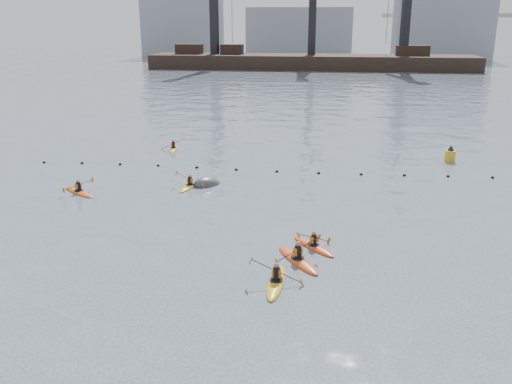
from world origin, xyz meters
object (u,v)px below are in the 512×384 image
kayaker_0 (298,259)px  kayaker_4 (314,246)px  kayaker_5 (174,148)px  nav_buoy (450,156)px  kayaker_1 (276,281)px  kayaker_3 (190,185)px  kayaker_2 (79,192)px  mooring_buoy (207,185)px

kayaker_0 → kayaker_4: (0.66, 1.66, -0.01)m
kayaker_5 → nav_buoy: bearing=-12.5°
kayaker_5 → kayaker_1: bearing=-74.4°
kayaker_0 → kayaker_1: size_ratio=0.97×
kayaker_4 → kayaker_5: (-12.49, 19.29, -0.00)m
kayaker_3 → nav_buoy: nav_buoy is taller
kayaker_0 → kayaker_4: kayaker_0 is taller
kayaker_1 → nav_buoy: (11.31, 22.24, 0.34)m
kayaker_5 → kayaker_2: bearing=-111.4°
kayaker_4 → kayaker_5: bearing=-97.7°
kayaker_1 → kayaker_0: bearing=74.5°
kayaker_2 → nav_buoy: size_ratio=2.00×
kayaker_4 → mooring_buoy: kayaker_4 is taller
kayaker_1 → kayaker_5: (-11.09, 23.26, -0.01)m
kayaker_4 → nav_buoy: bearing=-159.1°
kayaker_1 → kayaker_2: (-13.65, 10.65, -0.01)m
kayaker_4 → kayaker_3: bearing=-87.5°
kayaker_3 → kayaker_1: bearing=-51.2°
kayaker_0 → kayaker_1: bearing=-140.8°
kayaker_3 → kayaker_4: size_ratio=1.14×
kayaker_1 → kayaker_5: bearing=117.9°
kayaker_0 → kayaker_3: kayaker_0 is taller
kayaker_2 → kayaker_4: 16.47m
kayaker_1 → kayaker_3: bearing=120.9°
kayaker_1 → mooring_buoy: kayaker_1 is taller
kayaker_0 → nav_buoy: bearing=29.2°
kayaker_1 → mooring_buoy: size_ratio=1.63×
kayaker_0 → kayaker_4: bearing=35.4°
kayaker_3 → nav_buoy: (18.31, 9.30, 0.35)m
kayaker_1 → kayaker_2: kayaker_1 is taller
kayaker_2 → nav_buoy: nav_buoy is taller
kayaker_2 → mooring_buoy: kayaker_2 is taller
kayaker_0 → kayaker_2: (-14.39, 8.35, -0.01)m
kayaker_0 → kayaker_1: (-0.74, -2.30, -0.00)m
kayaker_5 → mooring_buoy: bearing=-72.2°
kayaker_3 → kayaker_2: bearing=-150.7°
kayaker_1 → kayaker_4: bearing=72.9°
kayaker_3 → nav_buoy: 20.54m
kayaker_4 → kayaker_5: 22.98m
kayaker_4 → kayaker_0: bearing=27.7°
kayaker_2 → kayaker_5: size_ratio=0.96×
kayaker_3 → kayaker_4: (8.40, -8.97, 0.00)m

